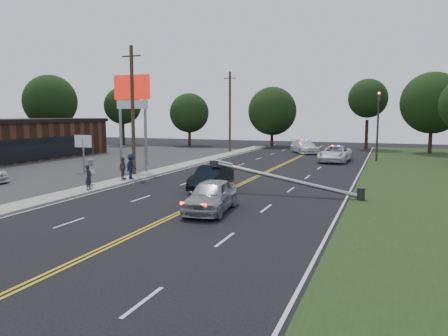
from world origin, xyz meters
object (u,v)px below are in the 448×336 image
at_px(traffic_signal, 378,120).
at_px(emergency_a, 335,154).
at_px(bystander_d, 123,168).
at_px(pylon_sign, 132,100).
at_px(utility_pole_mid, 133,111).
at_px(crashed_sedan, 211,178).
at_px(waiting_sedan, 211,196).
at_px(emergency_b, 304,146).
at_px(small_sign, 83,144).
at_px(bystander_a, 89,177).
at_px(utility_pole_far, 230,112).
at_px(bystander_c, 131,166).
at_px(bystander_b, 91,172).
at_px(fallen_streetlight, 292,180).

relative_size(traffic_signal, emergency_a, 1.20).
xyz_separation_m(traffic_signal, bystander_d, (-16.72, -20.72, -3.27)).
distance_m(pylon_sign, utility_pole_mid, 2.55).
height_order(crashed_sedan, waiting_sedan, waiting_sedan).
bearing_deg(emergency_b, pylon_sign, -142.95).
bearing_deg(utility_pole_mid, small_sign, 180.00).
bearing_deg(bystander_a, small_sign, 28.84).
xyz_separation_m(utility_pole_far, emergency_b, (8.84, 2.62, -4.26)).
bearing_deg(emergency_a, emergency_b, 122.36).
relative_size(pylon_sign, emergency_b, 1.41).
bearing_deg(utility_pole_mid, bystander_c, -61.91).
relative_size(small_sign, crashed_sedan, 0.67).
xyz_separation_m(pylon_sign, utility_pole_far, (1.30, 20.00, -0.91)).
distance_m(emergency_b, bystander_b, 31.62).
bearing_deg(utility_pole_mid, utility_pole_far, 90.00).
height_order(fallen_streetlight, waiting_sedan, fallen_streetlight).
relative_size(fallen_streetlight, utility_pole_far, 0.94).
bearing_deg(bystander_b, small_sign, 26.16).
distance_m(waiting_sedan, bystander_d, 11.97).
distance_m(emergency_a, emergency_b, 10.01).
bearing_deg(utility_pole_mid, bystander_d, -73.95).
height_order(emergency_a, bystander_c, bystander_c).
relative_size(traffic_signal, crashed_sedan, 1.52).
bearing_deg(emergency_a, utility_pole_mid, -126.69).
height_order(fallen_streetlight, bystander_c, bystander_c).
xyz_separation_m(utility_pole_mid, bystander_a, (1.19, -7.09, -4.19)).
xyz_separation_m(bystander_a, bystander_b, (-0.73, 1.23, 0.13)).
height_order(emergency_a, bystander_d, bystander_d).
bearing_deg(bystander_c, emergency_b, -18.56).
xyz_separation_m(pylon_sign, emergency_b, (10.14, 22.62, -5.17)).
relative_size(crashed_sedan, bystander_d, 2.85).
distance_m(utility_pole_mid, waiting_sedan, 14.92).
xyz_separation_m(utility_pole_far, crashed_sedan, (8.08, -25.66, -4.32)).
bearing_deg(bystander_d, emergency_b, -26.30).
relative_size(fallen_streetlight, utility_pole_mid, 0.94).
bearing_deg(waiting_sedan, emergency_a, 77.19).
distance_m(emergency_b, bystander_a, 32.62).
xyz_separation_m(pylon_sign, bystander_c, (2.50, -4.25, -4.96)).
distance_m(utility_pole_far, bystander_b, 28.16).
height_order(utility_pole_far, emergency_b, utility_pole_far).
distance_m(utility_pole_far, bystander_c, 24.61).
height_order(waiting_sedan, emergency_b, emergency_b).
relative_size(small_sign, fallen_streetlight, 0.33).
distance_m(emergency_b, bystander_c, 27.94).
height_order(small_sign, bystander_d, small_sign).
height_order(traffic_signal, bystander_c, traffic_signal).
xyz_separation_m(waiting_sedan, bystander_b, (-10.07, 3.81, 0.23)).
relative_size(waiting_sedan, bystander_a, 3.02).
relative_size(crashed_sedan, bystander_c, 2.52).
relative_size(small_sign, bystander_b, 1.71).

